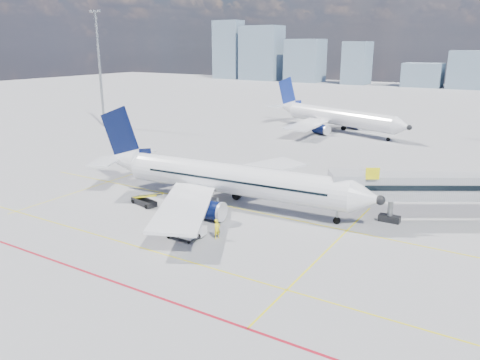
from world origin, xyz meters
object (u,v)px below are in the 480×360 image
at_px(second_aircraft, 335,116).
at_px(baggage_tug, 193,228).
at_px(ramp_worker, 217,229).
at_px(belt_loader, 145,201).
at_px(cargo_dolly, 182,230).
at_px(main_aircraft, 222,178).

distance_m(second_aircraft, baggage_tug, 63.52).
bearing_deg(ramp_worker, belt_loader, 86.55).
distance_m(baggage_tug, cargo_dolly, 1.41).
relative_size(baggage_tug, belt_loader, 0.45).
distance_m(belt_loader, ramp_worker, 13.36).
bearing_deg(cargo_dolly, ramp_worker, 31.79).
distance_m(main_aircraft, second_aircraft, 53.90).
bearing_deg(main_aircraft, ramp_worker, -63.42).
xyz_separation_m(second_aircraft, baggage_tug, (8.77, -62.86, -2.48)).
relative_size(main_aircraft, ramp_worker, 18.28).
bearing_deg(baggage_tug, ramp_worker, 6.05).
relative_size(main_aircraft, belt_loader, 6.96).
distance_m(main_aircraft, ramp_worker, 10.47).
relative_size(second_aircraft, baggage_tug, 15.23).
relative_size(second_aircraft, ramp_worker, 17.83).
bearing_deg(belt_loader, ramp_worker, -2.60).
height_order(main_aircraft, ramp_worker, main_aircraft).
distance_m(cargo_dolly, belt_loader, 11.42).
bearing_deg(second_aircraft, ramp_worker, -58.25).
distance_m(cargo_dolly, ramp_worker, 3.40).
bearing_deg(main_aircraft, baggage_tug, -77.88).
height_order(second_aircraft, ramp_worker, second_aircraft).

